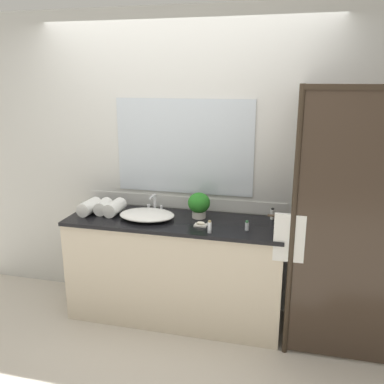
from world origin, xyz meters
The scene contains 14 objects.
ground_plane centered at (0.00, 0.00, 0.00)m, with size 8.00×8.00×0.00m, color beige.
wall_back_with_mirror centered at (0.00, 0.34, 1.30)m, with size 4.40×0.06×2.60m.
vanity_cabinet centered at (0.00, 0.01, 0.45)m, with size 1.80×0.58×0.90m.
shower_enclosure centered at (1.27, -0.19, 1.02)m, with size 1.20×0.59×2.00m.
sink_basin centered at (-0.23, -0.02, 0.93)m, with size 0.47×0.35×0.07m, color white.
faucet centered at (-0.23, 0.17, 0.95)m, with size 0.17×0.14×0.16m.
potted_plant centered at (0.18, 0.11, 1.02)m, with size 0.19×0.19×0.22m.
soap_dish centered at (0.24, -0.09, 0.91)m, with size 0.10×0.07×0.04m.
amenity_bottle_conditioner centered at (0.78, 0.21, 0.95)m, with size 0.03×0.03×0.10m.
amenity_bottle_lotion centered at (0.34, -0.22, 0.95)m, with size 0.03×0.03×0.10m.
amenity_bottle_shampoo centered at (0.61, -0.10, 0.94)m, with size 0.03×0.03×0.08m.
rolled_towel_near_edge centered at (-0.76, -0.01, 0.96)m, with size 0.12×0.12×0.24m, color white.
rolled_towel_middle centered at (-0.65, 0.03, 0.96)m, with size 0.12×0.12×0.20m, color white.
rolled_towel_far_edge centered at (-0.54, 0.02, 0.96)m, with size 0.12×0.12×0.24m, color white.
Camera 1 is at (0.91, -3.09, 2.04)m, focal length 38.58 mm.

